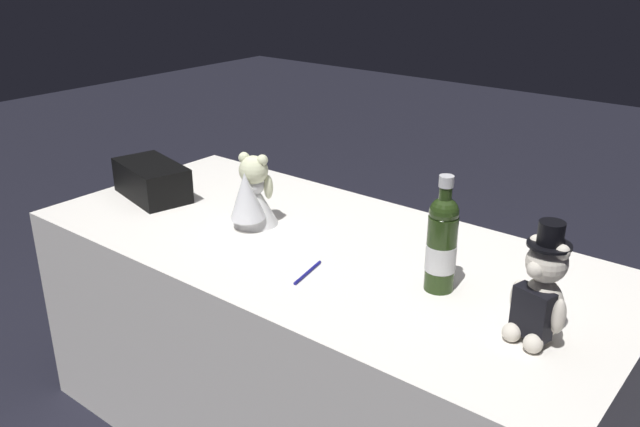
% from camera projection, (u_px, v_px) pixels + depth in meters
% --- Properties ---
extents(reception_table, '(1.87, 0.86, 0.74)m').
position_uv_depth(reception_table, '(320.00, 345.00, 2.18)').
color(reception_table, white).
rests_on(reception_table, ground_plane).
extents(teddy_bear_groom, '(0.14, 0.13, 0.30)m').
position_uv_depth(teddy_bear_groom, '(540.00, 293.00, 1.50)').
color(teddy_bear_groom, silver).
rests_on(teddy_bear_groom, reception_table).
extents(teddy_bear_bride, '(0.16, 0.20, 0.24)m').
position_uv_depth(teddy_bear_bride, '(252.00, 195.00, 2.14)').
color(teddy_bear_bride, white).
rests_on(teddy_bear_bride, reception_table).
extents(champagne_bottle, '(0.08, 0.08, 0.32)m').
position_uv_depth(champagne_bottle, '(442.00, 243.00, 1.73)').
color(champagne_bottle, '#233614').
rests_on(champagne_bottle, reception_table).
extents(signing_pen, '(0.04, 0.15, 0.01)m').
position_uv_depth(signing_pen, '(309.00, 272.00, 1.86)').
color(signing_pen, navy).
rests_on(signing_pen, reception_table).
extents(gift_case_black, '(0.34, 0.24, 0.13)m').
position_uv_depth(gift_case_black, '(152.00, 180.00, 2.40)').
color(gift_case_black, black).
rests_on(gift_case_black, reception_table).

